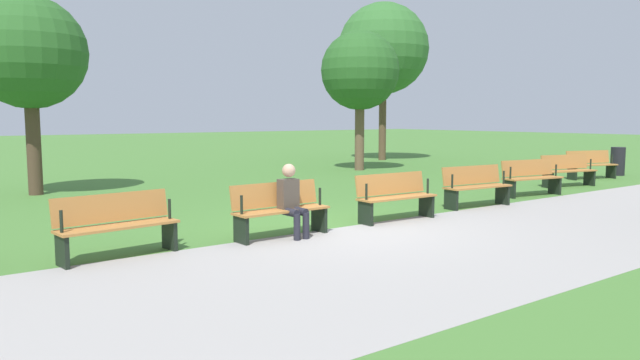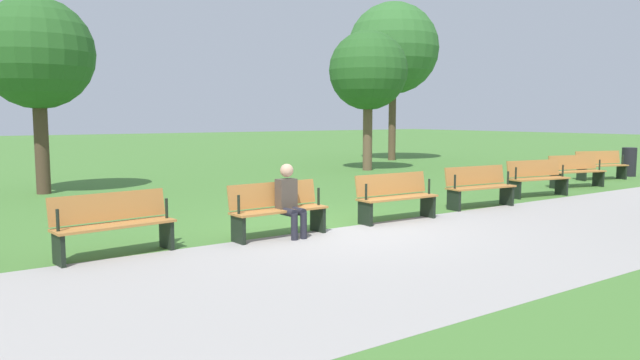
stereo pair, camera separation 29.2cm
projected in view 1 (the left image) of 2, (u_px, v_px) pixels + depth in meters
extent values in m
plane|color=#477A33|center=(345.00, 229.00, 10.44)|extent=(120.00, 120.00, 0.00)
cube|color=#A39E99|center=(437.00, 250.00, 8.73)|extent=(38.00, 4.55, 0.01)
cube|color=#B27538|center=(592.00, 165.00, 18.67)|extent=(1.72, 0.92, 0.04)
cube|color=#B27538|center=(588.00, 157.00, 18.83)|extent=(1.62, 0.60, 0.40)
cube|color=black|center=(611.00, 172.00, 18.95)|extent=(0.17, 0.37, 0.43)
cylinder|color=black|center=(612.00, 159.00, 18.89)|extent=(0.06, 0.06, 0.30)
cube|color=black|center=(572.00, 173.00, 18.44)|extent=(0.17, 0.37, 0.43)
cylinder|color=black|center=(573.00, 160.00, 18.38)|extent=(0.06, 0.06, 0.30)
cube|color=#B27538|center=(569.00, 171.00, 16.62)|extent=(1.72, 0.82, 0.04)
cube|color=#B27538|center=(564.00, 162.00, 16.78)|extent=(1.65, 0.50, 0.40)
cube|color=black|center=(589.00, 178.00, 16.95)|extent=(0.15, 0.38, 0.43)
cylinder|color=black|center=(591.00, 164.00, 16.89)|extent=(0.05, 0.05, 0.30)
cube|color=black|center=(548.00, 180.00, 16.35)|extent=(0.15, 0.38, 0.43)
cylinder|color=black|center=(549.00, 166.00, 16.28)|extent=(0.05, 0.05, 0.30)
cube|color=#B27538|center=(533.00, 178.00, 14.69)|extent=(1.72, 0.72, 0.04)
cube|color=#B27538|center=(527.00, 168.00, 14.84)|extent=(1.66, 0.39, 0.40)
cube|color=black|center=(555.00, 186.00, 15.06)|extent=(0.12, 0.38, 0.43)
cylinder|color=black|center=(556.00, 170.00, 15.00)|extent=(0.05, 0.05, 0.30)
cube|color=black|center=(509.00, 189.00, 14.36)|extent=(0.12, 0.38, 0.43)
cylinder|color=black|center=(510.00, 173.00, 14.30)|extent=(0.05, 0.05, 0.30)
cube|color=#B27538|center=(478.00, 187.00, 12.87)|extent=(1.70, 0.61, 0.04)
cube|color=#B27538|center=(471.00, 175.00, 13.01)|extent=(1.67, 0.27, 0.40)
cube|color=black|center=(502.00, 195.00, 13.29)|extent=(0.10, 0.38, 0.43)
cylinder|color=black|center=(504.00, 178.00, 13.23)|extent=(0.05, 0.05, 0.30)
cube|color=black|center=(451.00, 200.00, 12.50)|extent=(0.10, 0.38, 0.43)
cylinder|color=black|center=(452.00, 181.00, 12.44)|extent=(0.05, 0.05, 0.30)
cube|color=#B27538|center=(397.00, 197.00, 11.18)|extent=(1.68, 0.50, 0.04)
cube|color=#B27538|center=(391.00, 184.00, 11.32)|extent=(1.67, 0.16, 0.40)
cube|color=black|center=(427.00, 206.00, 11.65)|extent=(0.07, 0.38, 0.43)
cylinder|color=black|center=(428.00, 186.00, 11.59)|extent=(0.05, 0.05, 0.30)
cube|color=black|center=(366.00, 213.00, 10.77)|extent=(0.07, 0.38, 0.43)
cylinder|color=black|center=(366.00, 192.00, 10.71)|extent=(0.05, 0.05, 0.30)
cube|color=#B27538|center=(282.00, 210.00, 9.63)|extent=(1.68, 0.50, 0.04)
cube|color=#B27538|center=(275.00, 194.00, 9.76)|extent=(1.67, 0.16, 0.40)
cube|color=black|center=(319.00, 219.00, 10.14)|extent=(0.07, 0.38, 0.43)
cylinder|color=black|center=(320.00, 197.00, 10.08)|extent=(0.05, 0.05, 0.30)
cube|color=black|center=(241.00, 230.00, 9.18)|extent=(0.07, 0.38, 0.43)
cylinder|color=black|center=(242.00, 205.00, 9.12)|extent=(0.05, 0.05, 0.30)
cube|color=#B27538|center=(119.00, 226.00, 8.23)|extent=(1.70, 0.61, 0.04)
cube|color=#B27538|center=(112.00, 207.00, 8.35)|extent=(1.67, 0.27, 0.40)
cube|color=black|center=(170.00, 235.00, 8.78)|extent=(0.10, 0.38, 0.43)
cylinder|color=black|center=(170.00, 209.00, 8.72)|extent=(0.05, 0.05, 0.30)
cube|color=black|center=(62.00, 251.00, 7.73)|extent=(0.10, 0.38, 0.43)
cylinder|color=black|center=(61.00, 222.00, 7.68)|extent=(0.05, 0.05, 0.30)
cube|color=#4C4238|center=(288.00, 194.00, 9.71)|extent=(0.33, 0.21, 0.50)
sphere|color=tan|center=(289.00, 171.00, 9.65)|extent=(0.22, 0.22, 0.22)
cylinder|color=#23232D|center=(299.00, 211.00, 9.66)|extent=(0.14, 0.36, 0.13)
cylinder|color=#23232D|center=(306.00, 226.00, 9.54)|extent=(0.11, 0.11, 0.43)
cylinder|color=#23232D|center=(290.00, 212.00, 9.54)|extent=(0.14, 0.36, 0.13)
cylinder|color=#23232D|center=(297.00, 227.00, 9.43)|extent=(0.11, 0.11, 0.43)
cylinder|color=brown|center=(382.00, 119.00, 26.77)|extent=(0.33, 0.33, 3.68)
sphere|color=#336B2D|center=(383.00, 48.00, 26.44)|extent=(4.04, 4.04, 4.04)
cylinder|color=brown|center=(360.00, 133.00, 21.71)|extent=(0.34, 0.34, 2.70)
sphere|color=#285B23|center=(360.00, 71.00, 21.47)|extent=(2.85, 2.85, 2.85)
cylinder|color=#4C3828|center=(34.00, 142.00, 14.83)|extent=(0.35, 0.35, 2.64)
sphere|color=#285B23|center=(29.00, 52.00, 14.59)|extent=(2.78, 2.78, 2.78)
cylinder|color=black|center=(618.00, 161.00, 19.86)|extent=(0.46, 0.46, 0.95)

